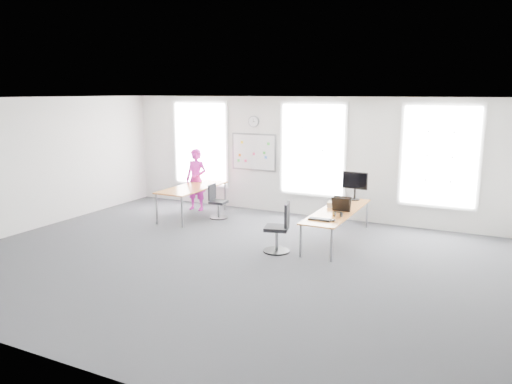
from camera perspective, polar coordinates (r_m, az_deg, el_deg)
The scene contains 22 objects.
floor at distance 9.52m, azimuth -3.78°, elevation -7.74°, with size 10.00×10.00×0.00m, color #2B2B30.
ceiling at distance 8.99m, azimuth -4.03°, elevation 10.63°, with size 10.00×10.00×0.00m, color silver.
wall_back at distance 12.71m, azimuth 5.25°, elevation 4.04°, with size 10.00×10.00×0.00m, color white.
wall_front at distance 6.12m, azimuth -23.22°, elevation -4.86°, with size 10.00×10.00×0.00m, color white.
wall_left at distance 12.41m, azimuth -24.29°, elevation 2.90°, with size 10.00×10.00×0.00m, color white.
window_left at distance 14.02m, azimuth -6.33°, elevation 5.53°, with size 1.60×0.06×2.20m, color white.
window_mid at distance 12.55m, azimuth 6.50°, elevation 4.84°, with size 1.60×0.06×2.20m, color white.
window_right at distance 11.88m, azimuth 20.25°, elevation 3.84°, with size 1.60×0.06×2.20m, color white.
desk_right at distance 10.62m, azimuth 9.29°, elevation -2.32°, with size 0.73×2.75×0.67m.
desk_left at distance 12.63m, azimuth -7.27°, elevation 0.31°, with size 0.85×2.12×0.77m.
chair_right at distance 9.83m, azimuth 2.71°, elevation -4.42°, with size 0.55×0.55×1.00m.
chair_left at distance 12.51m, azimuth -4.51°, elevation -1.30°, with size 0.46×0.46×0.85m.
person at distance 13.36m, azimuth -6.85°, elevation 1.42°, with size 0.60×0.39×1.64m, color #CC20A8.
whiteboard at distance 13.22m, azimuth -0.27°, elevation 4.59°, with size 1.20×0.03×0.90m, color white.
wall_clock at distance 13.15m, azimuth -0.27°, elevation 8.05°, with size 0.30×0.30×0.04m, color gray.
keyboard at distance 9.76m, azimuth 7.31°, elevation -3.14°, with size 0.45×0.16×0.02m, color black.
mouse at distance 9.69m, azimuth 8.86°, elevation -3.23°, with size 0.07×0.12×0.04m, color black.
lens_cap at distance 9.89m, azimuth 8.23°, elevation -3.02°, with size 0.07×0.07×0.01m, color black.
headphones at distance 10.07m, azimuth 9.29°, elevation -2.53°, with size 0.18×0.10×0.11m.
laptop_sleeve at distance 10.50m, azimuth 9.74°, elevation -1.40°, with size 0.38×0.20×0.31m.
paper_stack at distance 10.91m, azimuth 9.04°, elevation -1.42°, with size 0.32×0.24×0.11m, color beige.
monitor at distance 11.61m, azimuth 11.23°, elevation 0.99°, with size 0.59×0.24×0.65m.
Camera 1 is at (4.55, -7.75, 3.11)m, focal length 35.00 mm.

